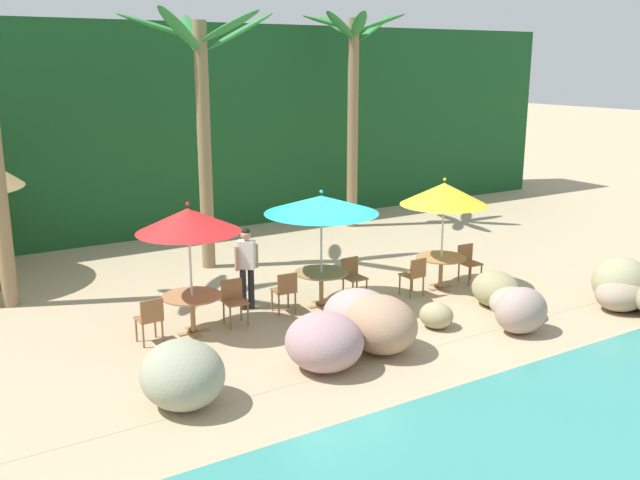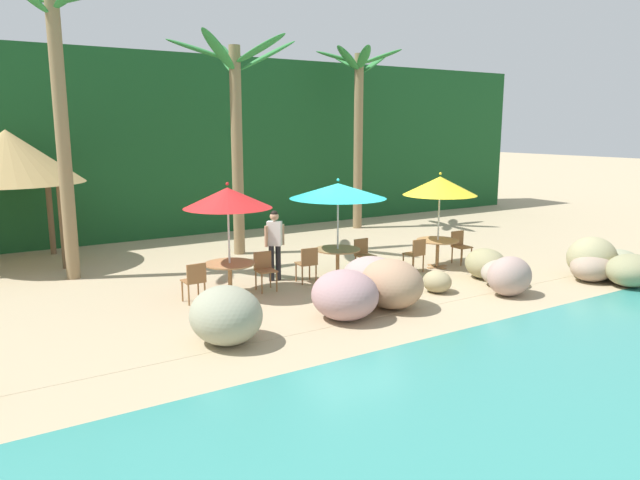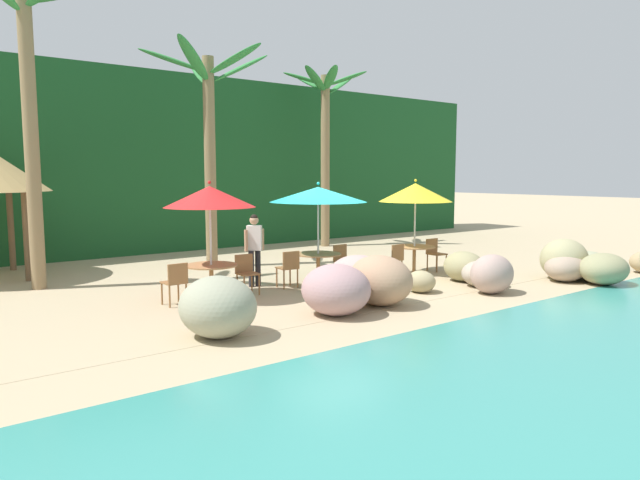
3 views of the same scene
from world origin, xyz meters
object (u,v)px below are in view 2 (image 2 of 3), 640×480
(dining_table_red, at_px, (230,269))
(chair_teal_seaward, at_px, (363,253))
(umbrella_teal, at_px, (338,191))
(palm_tree_second, at_px, (236,113))
(umbrella_yellow, at_px, (440,186))
(palm_tree_nearest, at_px, (60,91))
(waiter_in_white, at_px, (275,240))
(chair_red_seaward, at_px, (264,268))
(dining_table_teal, at_px, (338,254))
(palapa_hut, at_px, (8,157))
(umbrella_red, at_px, (228,198))
(chair_teal_inland, at_px, (308,262))
(palm_tree_third, at_px, (358,108))
(chair_yellow_seaward, at_px, (460,245))
(chair_yellow_inland, at_px, (416,253))
(dining_table_yellow, at_px, (438,244))
(chair_red_inland, at_px, (195,279))

(dining_table_red, relative_size, chair_teal_seaward, 1.26)
(umbrella_teal, xyz_separation_m, palm_tree_second, (-0.83, 3.89, 1.87))
(umbrella_yellow, relative_size, palm_tree_nearest, 0.36)
(chair_teal_seaward, bearing_deg, waiter_in_white, 165.89)
(umbrella_teal, distance_m, umbrella_yellow, 2.90)
(waiter_in_white, bearing_deg, chair_red_seaward, -133.30)
(dining_table_teal, relative_size, palapa_hut, 0.29)
(umbrella_red, xyz_separation_m, palm_tree_second, (1.99, 3.89, 1.86))
(chair_red_seaward, bearing_deg, palm_tree_nearest, 135.25)
(chair_teal_inland, bearing_deg, palm_tree_second, 89.65)
(chair_red_seaward, distance_m, palapa_hut, 7.61)
(umbrella_yellow, distance_m, palm_tree_nearest, 9.45)
(chair_red_seaward, relative_size, palm_tree_third, 0.14)
(dining_table_red, xyz_separation_m, palm_tree_nearest, (-2.61, 3.46, 3.84))
(dining_table_teal, distance_m, chair_teal_seaward, 0.86)
(umbrella_red, bearing_deg, palm_tree_second, 62.88)
(chair_yellow_seaward, distance_m, palm_tree_nearest, 10.68)
(umbrella_teal, distance_m, chair_teal_seaward, 1.84)
(chair_yellow_seaward, bearing_deg, chair_yellow_inland, -174.32)
(chair_yellow_inland, bearing_deg, palapa_hut, 143.62)
(chair_yellow_seaward, relative_size, chair_yellow_inland, 1.00)
(palm_tree_nearest, bearing_deg, umbrella_yellow, -25.08)
(dining_table_teal, xyz_separation_m, dining_table_yellow, (2.86, -0.43, 0.00))
(dining_table_yellow, height_order, chair_yellow_seaward, chair_yellow_seaward)
(palm_tree_third, distance_m, palapa_hut, 11.25)
(dining_table_teal, relative_size, dining_table_yellow, 1.00)
(chair_red_seaward, relative_size, dining_table_teal, 0.79)
(waiter_in_white, bearing_deg, palapa_hut, 135.27)
(chair_red_seaward, relative_size, chair_teal_seaward, 1.00)
(dining_table_red, height_order, chair_yellow_inland, chair_yellow_inland)
(umbrella_teal, distance_m, waiter_in_white, 1.91)
(chair_red_seaward, distance_m, waiter_in_white, 0.99)
(umbrella_teal, height_order, palm_tree_third, palm_tree_third)
(chair_teal_seaward, xyz_separation_m, chair_yellow_seaward, (2.87, -0.48, 0.00))
(palapa_hut, bearing_deg, waiter_in_white, -44.73)
(chair_red_inland, distance_m, dining_table_yellow, 6.54)
(umbrella_teal, distance_m, chair_yellow_seaward, 4.08)
(dining_table_red, xyz_separation_m, palm_tree_second, (1.99, 3.89, 3.40))
(umbrella_red, xyz_separation_m, umbrella_teal, (2.83, 0.01, -0.01))
(palm_tree_third, bearing_deg, umbrella_red, -142.57)
(umbrella_teal, relative_size, palm_tree_second, 0.40)
(chair_teal_inland, bearing_deg, dining_table_teal, 0.46)
(umbrella_red, relative_size, dining_table_yellow, 2.27)
(umbrella_red, relative_size, palm_tree_nearest, 0.36)
(umbrella_yellow, distance_m, palapa_hut, 11.18)
(dining_table_teal, distance_m, palm_tree_nearest, 7.50)
(chair_red_seaward, bearing_deg, chair_teal_inland, -1.49)
(umbrella_red, relative_size, chair_red_seaward, 2.87)
(palm_tree_nearest, xyz_separation_m, waiter_in_white, (4.07, -2.80, -3.47))
(chair_red_inland, xyz_separation_m, chair_teal_seaward, (4.52, 0.23, 0.00))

